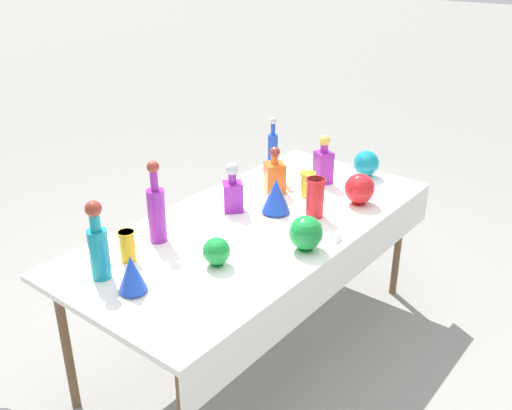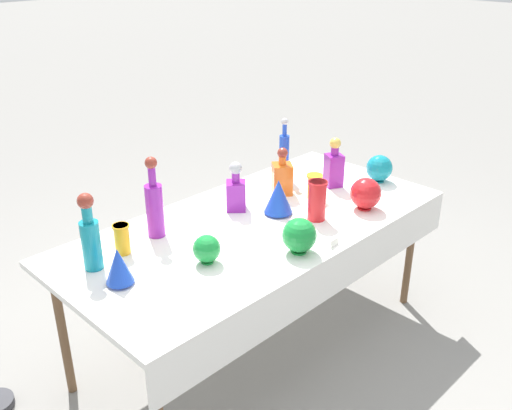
{
  "view_description": "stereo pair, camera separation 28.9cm",
  "coord_description": "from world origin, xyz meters",
  "px_view_note": "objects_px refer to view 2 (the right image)",
  "views": [
    {
      "loc": [
        -2.05,
        -1.64,
        2.09
      ],
      "look_at": [
        0.0,
        0.0,
        0.86
      ],
      "focal_mm": 40.0,
      "sensor_mm": 36.0,
      "label": 1
    },
    {
      "loc": [
        -1.86,
        -1.85,
        2.09
      ],
      "look_at": [
        0.0,
        0.0,
        0.86
      ],
      "focal_mm": 40.0,
      "sensor_mm": 36.0,
      "label": 2
    }
  ],
  "objects_px": {
    "slender_vase_2": "(122,238)",
    "fluted_vase_0": "(278,196)",
    "tall_bottle_2": "(284,154)",
    "slender_vase_0": "(317,199)",
    "tall_bottle_0": "(90,236)",
    "square_decanter_2": "(236,191)",
    "tall_bottle_1": "(154,205)",
    "round_bowl_3": "(366,193)",
    "fluted_vase_1": "(118,266)",
    "slender_vase_1": "(314,185)",
    "round_bowl_2": "(207,249)",
    "round_bowl_0": "(299,235)",
    "round_bowl_1": "(379,168)",
    "square_decanter_0": "(334,166)",
    "square_decanter_1": "(282,176)"
  },
  "relations": [
    {
      "from": "square_decanter_2",
      "to": "round_bowl_0",
      "type": "xyz_separation_m",
      "value": [
        -0.11,
        -0.55,
        -0.02
      ]
    },
    {
      "from": "slender_vase_1",
      "to": "fluted_vase_0",
      "type": "distance_m",
      "value": 0.29
    },
    {
      "from": "tall_bottle_0",
      "to": "slender_vase_2",
      "type": "xyz_separation_m",
      "value": [
        0.17,
        0.02,
        -0.08
      ]
    },
    {
      "from": "fluted_vase_0",
      "to": "square_decanter_2",
      "type": "bearing_deg",
      "value": 121.12
    },
    {
      "from": "tall_bottle_0",
      "to": "square_decanter_1",
      "type": "height_order",
      "value": "tall_bottle_0"
    },
    {
      "from": "tall_bottle_0",
      "to": "square_decanter_2",
      "type": "bearing_deg",
      "value": -0.33
    },
    {
      "from": "slender_vase_0",
      "to": "round_bowl_0",
      "type": "bearing_deg",
      "value": -153.38
    },
    {
      "from": "round_bowl_0",
      "to": "round_bowl_3",
      "type": "height_order",
      "value": "round_bowl_3"
    },
    {
      "from": "square_decanter_2",
      "to": "fluted_vase_1",
      "type": "relative_size",
      "value": 1.6
    },
    {
      "from": "slender_vase_0",
      "to": "fluted_vase_1",
      "type": "xyz_separation_m",
      "value": [
        -1.07,
        0.2,
        -0.02
      ]
    },
    {
      "from": "slender_vase_0",
      "to": "round_bowl_0",
      "type": "distance_m",
      "value": 0.37
    },
    {
      "from": "tall_bottle_1",
      "to": "square_decanter_2",
      "type": "bearing_deg",
      "value": -7.03
    },
    {
      "from": "tall_bottle_0",
      "to": "round_bowl_3",
      "type": "distance_m",
      "value": 1.45
    },
    {
      "from": "slender_vase_1",
      "to": "fluted_vase_0",
      "type": "bearing_deg",
      "value": 178.18
    },
    {
      "from": "round_bowl_1",
      "to": "round_bowl_2",
      "type": "height_order",
      "value": "round_bowl_1"
    },
    {
      "from": "square_decanter_0",
      "to": "fluted_vase_0",
      "type": "xyz_separation_m",
      "value": [
        -0.51,
        -0.03,
        -0.03
      ]
    },
    {
      "from": "tall_bottle_0",
      "to": "slender_vase_0",
      "type": "bearing_deg",
      "value": -19.89
    },
    {
      "from": "slender_vase_1",
      "to": "round_bowl_2",
      "type": "distance_m",
      "value": 0.89
    },
    {
      "from": "tall_bottle_0",
      "to": "slender_vase_0",
      "type": "distance_m",
      "value": 1.14
    },
    {
      "from": "slender_vase_1",
      "to": "round_bowl_3",
      "type": "bearing_deg",
      "value": -72.42
    },
    {
      "from": "square_decanter_1",
      "to": "fluted_vase_0",
      "type": "xyz_separation_m",
      "value": [
        -0.21,
        -0.17,
        -0.01
      ]
    },
    {
      "from": "square_decanter_1",
      "to": "round_bowl_3",
      "type": "bearing_deg",
      "value": -70.53
    },
    {
      "from": "slender_vase_2",
      "to": "fluted_vase_0",
      "type": "distance_m",
      "value": 0.85
    },
    {
      "from": "fluted_vase_1",
      "to": "slender_vase_0",
      "type": "bearing_deg",
      "value": -10.45
    },
    {
      "from": "slender_vase_2",
      "to": "round_bowl_2",
      "type": "distance_m",
      "value": 0.41
    },
    {
      "from": "fluted_vase_0",
      "to": "round_bowl_2",
      "type": "height_order",
      "value": "fluted_vase_0"
    },
    {
      "from": "slender_vase_1",
      "to": "fluted_vase_0",
      "type": "xyz_separation_m",
      "value": [
        -0.29,
        0.01,
        0.02
      ]
    },
    {
      "from": "slender_vase_0",
      "to": "round_bowl_3",
      "type": "bearing_deg",
      "value": -20.37
    },
    {
      "from": "round_bowl_1",
      "to": "fluted_vase_0",
      "type": "bearing_deg",
      "value": 170.59
    },
    {
      "from": "square_decanter_2",
      "to": "fluted_vase_0",
      "type": "distance_m",
      "value": 0.23
    },
    {
      "from": "square_decanter_2",
      "to": "slender_vase_0",
      "type": "distance_m",
      "value": 0.44
    },
    {
      "from": "tall_bottle_2",
      "to": "slender_vase_1",
      "type": "height_order",
      "value": "tall_bottle_2"
    },
    {
      "from": "fluted_vase_1",
      "to": "round_bowl_1",
      "type": "distance_m",
      "value": 1.73
    },
    {
      "from": "slender_vase_0",
      "to": "round_bowl_2",
      "type": "bearing_deg",
      "value": 174.35
    },
    {
      "from": "tall_bottle_1",
      "to": "round_bowl_3",
      "type": "height_order",
      "value": "tall_bottle_1"
    },
    {
      "from": "tall_bottle_2",
      "to": "slender_vase_2",
      "type": "height_order",
      "value": "tall_bottle_2"
    },
    {
      "from": "tall_bottle_2",
      "to": "slender_vase_0",
      "type": "bearing_deg",
      "value": -120.76
    },
    {
      "from": "slender_vase_2",
      "to": "round_bowl_3",
      "type": "distance_m",
      "value": 1.3
    },
    {
      "from": "tall_bottle_2",
      "to": "square_decanter_0",
      "type": "height_order",
      "value": "tall_bottle_2"
    },
    {
      "from": "square_decanter_2",
      "to": "tall_bottle_1",
      "type": "bearing_deg",
      "value": 172.97
    },
    {
      "from": "tall_bottle_1",
      "to": "square_decanter_0",
      "type": "distance_m",
      "value": 1.13
    },
    {
      "from": "slender_vase_2",
      "to": "fluted_vase_0",
      "type": "height_order",
      "value": "fluted_vase_0"
    },
    {
      "from": "round_bowl_3",
      "to": "fluted_vase_1",
      "type": "bearing_deg",
      "value": 167.39
    },
    {
      "from": "square_decanter_0",
      "to": "fluted_vase_1",
      "type": "relative_size",
      "value": 1.75
    },
    {
      "from": "square_decanter_1",
      "to": "tall_bottle_0",
      "type": "bearing_deg",
      "value": 178.35
    },
    {
      "from": "slender_vase_2",
      "to": "round_bowl_2",
      "type": "xyz_separation_m",
      "value": [
        0.22,
        -0.34,
        -0.01
      ]
    },
    {
      "from": "round_bowl_0",
      "to": "round_bowl_2",
      "type": "distance_m",
      "value": 0.43
    },
    {
      "from": "slender_vase_0",
      "to": "fluted_vase_1",
      "type": "height_order",
      "value": "slender_vase_0"
    },
    {
      "from": "tall_bottle_1",
      "to": "tall_bottle_2",
      "type": "relative_size",
      "value": 1.09
    },
    {
      "from": "square_decanter_2",
      "to": "round_bowl_3",
      "type": "height_order",
      "value": "square_decanter_2"
    }
  ]
}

